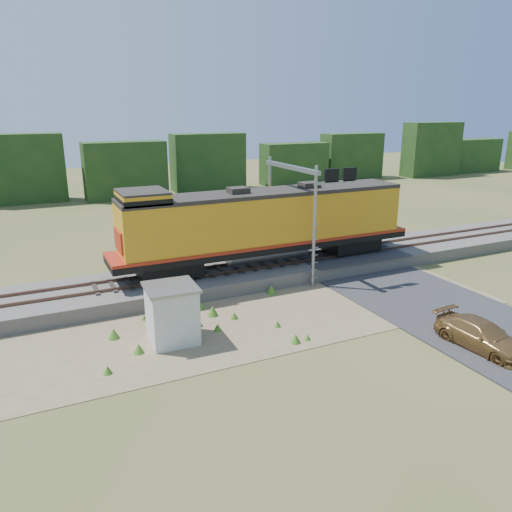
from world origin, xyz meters
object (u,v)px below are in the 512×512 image
locomotive (263,223)px  shed (172,313)px  signal_gantry (301,191)px  car (482,335)px

locomotive → shed: locomotive is taller
signal_gantry → shed: bearing=-150.5°
car → signal_gantry: bearing=95.4°
signal_gantry → car: (2.16, -11.93, -4.65)m
signal_gantry → car: 12.98m
signal_gantry → locomotive: bearing=163.1°
locomotive → car: locomotive is taller
signal_gantry → car: bearing=-79.8°
shed → car: 13.53m
locomotive → shed: 9.94m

